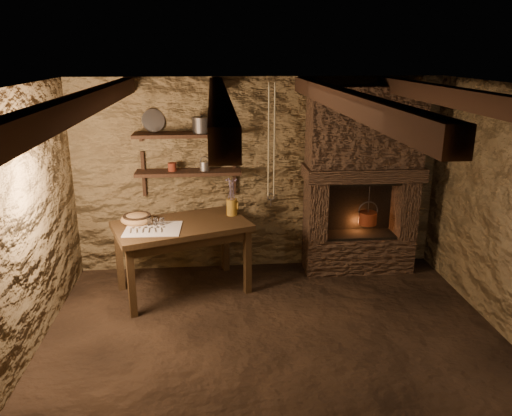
{
  "coord_description": "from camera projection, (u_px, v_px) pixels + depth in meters",
  "views": [
    {
      "loc": [
        -0.55,
        -4.01,
        2.69
      ],
      "look_at": [
        -0.12,
        0.9,
        1.13
      ],
      "focal_mm": 35.0,
      "sensor_mm": 36.0,
      "label": 1
    }
  ],
  "objects": [
    {
      "name": "drinking_glasses",
      "position": [
        156.0,
        222.0,
        5.51
      ],
      "size": [
        0.19,
        0.06,
        0.08
      ],
      "primitive_type": null,
      "color": "silver",
      "rests_on": "linen_cloth"
    },
    {
      "name": "rusty_tin",
      "position": [
        172.0,
        167.0,
        5.91
      ],
      "size": [
        0.11,
        0.11,
        0.1
      ],
      "primitive_type": "cylinder",
      "rotation": [
        0.0,
        0.0,
        -0.18
      ],
      "color": "maroon",
      "rests_on": "shelf_lower"
    },
    {
      "name": "wooden_bowl",
      "position": [
        137.0,
        219.0,
        5.6
      ],
      "size": [
        0.36,
        0.36,
        0.13
      ],
      "primitive_type": "ellipsoid",
      "rotation": [
        0.0,
        0.0,
        -0.0
      ],
      "color": "olive",
      "rests_on": "work_table"
    },
    {
      "name": "hearth",
      "position": [
        362.0,
        176.0,
        6.07
      ],
      "size": [
        1.43,
        0.51,
        2.3
      ],
      "color": "#36251B",
      "rests_on": "floor"
    },
    {
      "name": "beam_mid_right",
      "position": [
        343.0,
        100.0,
        4.0
      ],
      "size": [
        0.14,
        3.95,
        0.16
      ],
      "primitive_type": "cube",
      "color": "black",
      "rests_on": "ceiling"
    },
    {
      "name": "tin_pan",
      "position": [
        153.0,
        121.0,
        5.83
      ],
      "size": [
        0.29,
        0.21,
        0.27
      ],
      "primitive_type": "cylinder",
      "rotation": [
        1.26,
        0.0,
        0.4
      ],
      "color": "#A7A7A2",
      "rests_on": "shelf_upper"
    },
    {
      "name": "beam_mid_left",
      "position": [
        218.0,
        101.0,
        3.92
      ],
      "size": [
        0.14,
        3.95,
        0.16
      ],
      "primitive_type": "cube",
      "color": "black",
      "rests_on": "ceiling"
    },
    {
      "name": "front_wall",
      "position": [
        333.0,
        374.0,
        2.4
      ],
      "size": [
        4.5,
        0.04,
        2.4
      ],
      "primitive_type": "cube",
      "color": "brown",
      "rests_on": "floor"
    },
    {
      "name": "shelf_lower",
      "position": [
        189.0,
        172.0,
        5.95
      ],
      "size": [
        1.25,
        0.3,
        0.04
      ],
      "primitive_type": "cube",
      "color": "black",
      "rests_on": "back_wall"
    },
    {
      "name": "shelf_upper",
      "position": [
        187.0,
        135.0,
        5.81
      ],
      "size": [
        1.25,
        0.3,
        0.04
      ],
      "primitive_type": "cube",
      "color": "black",
      "rests_on": "back_wall"
    },
    {
      "name": "linen_cloth",
      "position": [
        153.0,
        229.0,
        5.41
      ],
      "size": [
        0.61,
        0.5,
        0.01
      ],
      "primitive_type": "cube",
      "rotation": [
        0.0,
        0.0,
        -0.03
      ],
      "color": "silver",
      "rests_on": "work_table"
    },
    {
      "name": "pewter_cutlery_row",
      "position": [
        153.0,
        229.0,
        5.39
      ],
      "size": [
        0.51,
        0.21,
        0.01
      ],
      "primitive_type": null,
      "rotation": [
        0.0,
        0.0,
        -0.03
      ],
      "color": "#9B998D",
      "rests_on": "linen_cloth"
    },
    {
      "name": "left_wall",
      "position": [
        9.0,
        239.0,
        4.11
      ],
      "size": [
        0.04,
        4.0,
        2.4
      ],
      "primitive_type": "cube",
      "color": "brown",
      "rests_on": "floor"
    },
    {
      "name": "small_kettle",
      "position": [
        205.0,
        166.0,
        5.94
      ],
      "size": [
        0.17,
        0.14,
        0.17
      ],
      "primitive_type": null,
      "rotation": [
        0.0,
        0.0,
        -0.16
      ],
      "color": "#A7A7A2",
      "rests_on": "shelf_lower"
    },
    {
      "name": "ceiling",
      "position": [
        281.0,
        89.0,
        3.94
      ],
      "size": [
        4.5,
        4.0,
        0.04
      ],
      "primitive_type": "cube",
      "color": "black",
      "rests_on": "back_wall"
    },
    {
      "name": "floor",
      "position": [
        277.0,
        352.0,
        4.66
      ],
      "size": [
        4.5,
        4.5,
        0.0
      ],
      "primitive_type": "plane",
      "color": "black",
      "rests_on": "ground"
    },
    {
      "name": "stoneware_jug",
      "position": [
        232.0,
        199.0,
        5.83
      ],
      "size": [
        0.16,
        0.16,
        0.45
      ],
      "rotation": [
        0.0,
        0.0,
        0.3
      ],
      "color": "#9B6C1E",
      "rests_on": "work_table"
    },
    {
      "name": "back_wall",
      "position": [
        258.0,
        176.0,
        6.2
      ],
      "size": [
        4.5,
        0.04,
        2.4
      ],
      "primitive_type": "cube",
      "color": "brown",
      "rests_on": "floor"
    },
    {
      "name": "hanging_ropes",
      "position": [
        272.0,
        141.0,
        5.12
      ],
      "size": [
        0.08,
        0.08,
        1.2
      ],
      "primitive_type": null,
      "color": "tan",
      "rests_on": "ceiling"
    },
    {
      "name": "beam_far_left",
      "position": [
        88.0,
        102.0,
        3.84
      ],
      "size": [
        0.14,
        3.95,
        0.16
      ],
      "primitive_type": "cube",
      "color": "black",
      "rests_on": "ceiling"
    },
    {
      "name": "work_table",
      "position": [
        183.0,
        255.0,
        5.71
      ],
      "size": [
        1.66,
        1.28,
        0.84
      ],
      "rotation": [
        0.0,
        0.0,
        0.34
      ],
      "color": "black",
      "rests_on": "floor"
    },
    {
      "name": "beam_far_right",
      "position": [
        462.0,
        99.0,
        4.09
      ],
      "size": [
        0.14,
        3.95,
        0.16
      ],
      "primitive_type": "cube",
      "color": "black",
      "rests_on": "ceiling"
    },
    {
      "name": "red_pot",
      "position": [
        368.0,
        217.0,
        6.19
      ],
      "size": [
        0.25,
        0.23,
        0.54
      ],
      "rotation": [
        0.0,
        0.0,
        -0.04
      ],
      "color": "maroon",
      "rests_on": "hearth"
    },
    {
      "name": "iron_stockpot",
      "position": [
        202.0,
        126.0,
        5.79
      ],
      "size": [
        0.28,
        0.28,
        0.16
      ],
      "primitive_type": "cylinder",
      "rotation": [
        0.0,
        0.0,
        -0.35
      ],
      "color": "#322F2C",
      "rests_on": "shelf_upper"
    }
  ]
}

